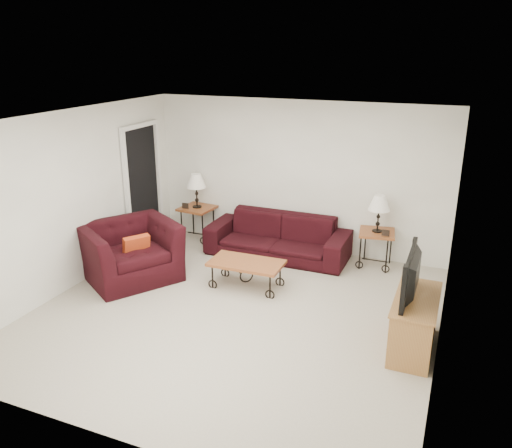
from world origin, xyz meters
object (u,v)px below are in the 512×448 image
Objects in this scene: sofa at (278,236)px; coffee_table at (246,274)px; tv_stand at (414,323)px; lamp_right at (379,214)px; backpack at (332,256)px; television at (418,275)px; lamp_left at (196,191)px; armchair at (130,252)px; side_table_right at (376,249)px; side_table_left at (198,223)px.

coffee_table is at bearing -90.52° from sofa.
tv_stand reaches higher than coffee_table.
lamp_right is 0.96m from backpack.
television is at bearing 180.00° from tv_stand.
lamp_right is 0.56× the size of coffee_table.
lamp_left is (-1.59, 0.18, 0.56)m from sofa.
lamp_left reaches higher than backpack.
armchair is at bearing -95.03° from television.
lamp_left is at bearing 173.52° from sofa.
armchair is (-3.29, -1.83, 0.13)m from side_table_right.
side_table_right is 1.26× the size of backpack.
side_table_left is 1.00× the size of lamp_left.
side_table_left is (-1.59, 0.18, -0.04)m from sofa.
television is (2.37, -2.01, 0.58)m from sofa.
tv_stand is at bearing 90.00° from television.
lamp_left is 3.15m from lamp_right.
armchair reaches higher than sofa.
lamp_left is at bearing 0.00° from side_table_left.
backpack is (2.56, -0.40, -0.67)m from lamp_left.
lamp_right reaches higher than coffee_table.
side_table_left is at bearing 137.37° from coffee_table.
sofa is at bearing -173.45° from side_table_right.
armchair is at bearing -94.11° from side_table_left.
lamp_left is 0.58× the size of coffee_table.
coffee_table is 1.76m from armchair.
side_table_left is 0.46× the size of armchair.
side_table_right is 2.33m from tv_stand.
lamp_right is at bearing 0.00° from side_table_right.
television reaches higher than side_table_right.
armchair reaches higher than side_table_left.
side_table_left is 4.56m from television.
backpack is at bearing -145.81° from side_table_right.
backpack is at bearing -8.97° from side_table_left.
armchair is 4.13m from television.
sofa is 1.60m from side_table_left.
lamp_left reaches higher than television.
armchair is (-0.13, -1.83, -0.48)m from lamp_left.
lamp_right is (3.15, -0.00, -0.03)m from lamp_left.
television reaches higher than coffee_table.
side_table_right is 0.56× the size of coffee_table.
coffee_table is 2.59m from television.
backpack is at bearing -145.81° from lamp_right.
armchair is (-3.29, -1.83, -0.45)m from lamp_right.
sofa is 2.42× the size of television.
side_table_right is 0.55× the size of tv_stand.
lamp_left is 0.46× the size of armchair.
side_table_left is at bearing 180.00° from lamp_right.
tv_stand is at bearing -17.08° from coffee_table.
armchair reaches higher than backpack.
backpack is (-1.41, 1.78, -0.09)m from tv_stand.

